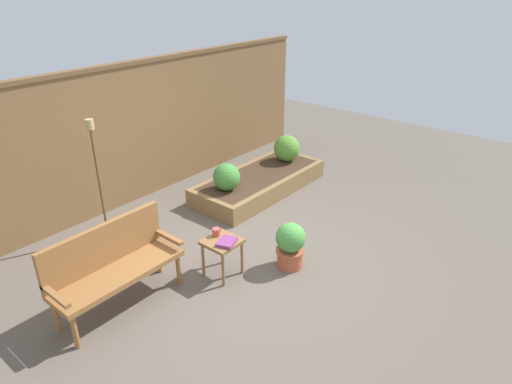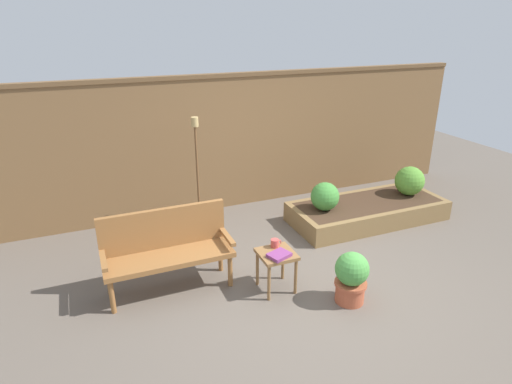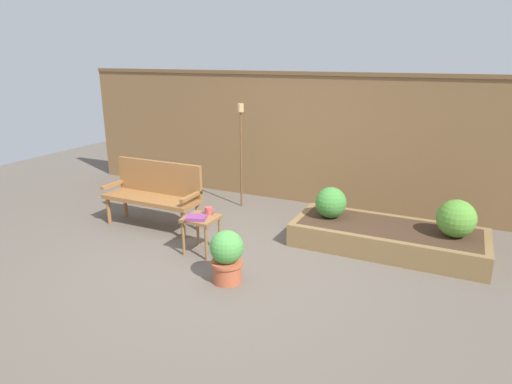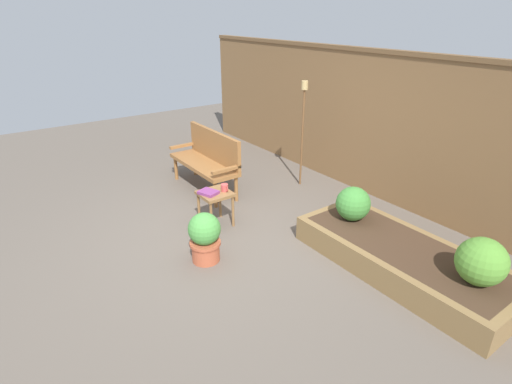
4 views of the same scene
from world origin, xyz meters
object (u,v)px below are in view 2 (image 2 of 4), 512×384
at_px(tiki_torch, 196,154).
at_px(side_table, 276,259).
at_px(book_on_table, 279,255).
at_px(shrub_near_bench, 325,196).
at_px(garden_bench, 166,244).
at_px(potted_boxwood, 351,276).
at_px(shrub_far_corner, 410,181).
at_px(cup_on_table, 275,243).

bearing_deg(tiki_torch, side_table, -78.16).
relative_size(book_on_table, shrub_near_bench, 0.57).
bearing_deg(garden_bench, potted_boxwood, -30.99).
height_order(shrub_far_corner, tiki_torch, tiki_torch).
bearing_deg(shrub_far_corner, side_table, -158.02).
xyz_separation_m(side_table, shrub_far_corner, (2.87, 1.16, 0.13)).
relative_size(shrub_near_bench, shrub_far_corner, 0.91).
bearing_deg(side_table, tiki_torch, 101.84).
xyz_separation_m(garden_bench, book_on_table, (1.11, -0.63, -0.05)).
xyz_separation_m(side_table, book_on_table, (-0.01, -0.09, 0.10)).
bearing_deg(garden_bench, side_table, -25.77).
xyz_separation_m(side_table, tiki_torch, (-0.39, 1.84, 0.76)).
height_order(side_table, shrub_near_bench, shrub_near_bench).
bearing_deg(shrub_far_corner, book_on_table, -156.64).
distance_m(side_table, shrub_near_bench, 1.76).
bearing_deg(side_table, garden_bench, 154.23).
bearing_deg(potted_boxwood, garden_bench, 149.01).
height_order(cup_on_table, potted_boxwood, potted_boxwood).
height_order(shrub_near_bench, tiki_torch, tiki_torch).
height_order(side_table, book_on_table, book_on_table).
height_order(garden_bench, shrub_near_bench, garden_bench).
height_order(book_on_table, tiki_torch, tiki_torch).
bearing_deg(shrub_far_corner, garden_bench, -171.25).
height_order(cup_on_table, shrub_near_bench, shrub_near_bench).
relative_size(garden_bench, cup_on_table, 10.94).
bearing_deg(tiki_torch, shrub_far_corner, -11.87).
bearing_deg(potted_boxwood, tiki_torch, 113.73).
distance_m(garden_bench, tiki_torch, 1.61).
xyz_separation_m(garden_bench, tiki_torch, (0.74, 1.30, 0.61)).
distance_m(potted_boxwood, shrub_near_bench, 1.82).
relative_size(side_table, cup_on_table, 3.65).
bearing_deg(tiki_torch, garden_bench, -119.63).
xyz_separation_m(cup_on_table, tiki_torch, (-0.42, 1.72, 0.63)).
bearing_deg(garden_bench, cup_on_table, -19.73).
relative_size(cup_on_table, tiki_torch, 0.08).
bearing_deg(shrub_far_corner, tiki_torch, 168.13).
xyz_separation_m(garden_bench, shrub_near_bench, (2.45, 0.61, -0.04)).
bearing_deg(side_table, shrub_far_corner, 21.98).
relative_size(shrub_far_corner, tiki_torch, 0.27).
height_order(side_table, shrub_far_corner, shrub_far_corner).
relative_size(cup_on_table, book_on_table, 0.56).
relative_size(book_on_table, potted_boxwood, 0.40).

